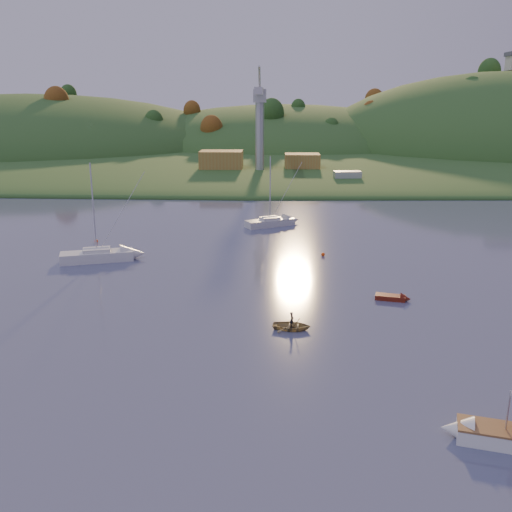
{
  "coord_description": "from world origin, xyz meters",
  "views": [
    {
      "loc": [
        4.77,
        -25.85,
        20.45
      ],
      "look_at": [
        3.2,
        36.09,
        3.2
      ],
      "focal_mm": 40.0,
      "sensor_mm": 36.0,
      "label": 1
    }
  ],
  "objects_px": {
    "fishing_boat": "(498,430)",
    "canoe": "(292,326)",
    "red_tender": "(397,298)",
    "sailboat_near": "(97,255)",
    "sailboat_far": "(270,222)"
  },
  "relations": [
    {
      "from": "canoe",
      "to": "red_tender",
      "type": "xyz_separation_m",
      "value": [
        11.31,
        8.07,
        -0.1
      ]
    },
    {
      "from": "fishing_boat",
      "to": "red_tender",
      "type": "xyz_separation_m",
      "value": [
        -0.64,
        25.54,
        -0.66
      ]
    },
    {
      "from": "red_tender",
      "to": "fishing_boat",
      "type": "bearing_deg",
      "value": -74.31
    },
    {
      "from": "sailboat_far",
      "to": "red_tender",
      "type": "bearing_deg",
      "value": -97.8
    },
    {
      "from": "fishing_boat",
      "to": "sailboat_near",
      "type": "xyz_separation_m",
      "value": [
        -36.38,
        39.54,
        -0.11
      ]
    },
    {
      "from": "fishing_boat",
      "to": "sailboat_near",
      "type": "distance_m",
      "value": 53.73
    },
    {
      "from": "fishing_boat",
      "to": "red_tender",
      "type": "bearing_deg",
      "value": -73.01
    },
    {
      "from": "canoe",
      "to": "sailboat_near",
      "type": "bearing_deg",
      "value": 55.57
    },
    {
      "from": "fishing_boat",
      "to": "canoe",
      "type": "xyz_separation_m",
      "value": [
        -11.95,
        17.47,
        -0.56
      ]
    },
    {
      "from": "sailboat_near",
      "to": "red_tender",
      "type": "height_order",
      "value": "sailboat_near"
    },
    {
      "from": "sailboat_near",
      "to": "sailboat_far",
      "type": "xyz_separation_m",
      "value": [
        22.36,
        21.43,
        -0.06
      ]
    },
    {
      "from": "sailboat_near",
      "to": "fishing_boat",
      "type": "bearing_deg",
      "value": -63.49
    },
    {
      "from": "canoe",
      "to": "red_tender",
      "type": "bearing_deg",
      "value": -46.83
    },
    {
      "from": "fishing_boat",
      "to": "canoe",
      "type": "distance_m",
      "value": 21.17
    },
    {
      "from": "sailboat_near",
      "to": "red_tender",
      "type": "xyz_separation_m",
      "value": [
        35.74,
        -14.01,
        -0.55
      ]
    }
  ]
}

